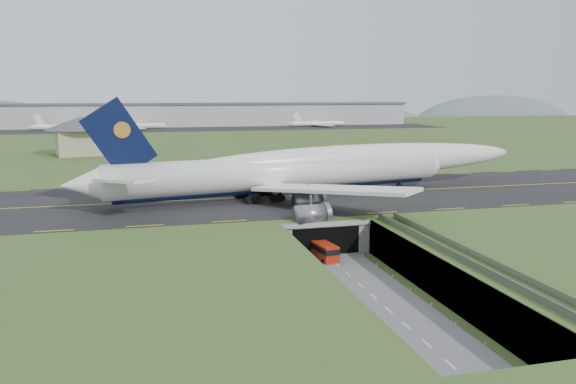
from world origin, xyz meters
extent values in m
plane|color=#3C5823|center=(0.00, 0.00, 0.00)|extent=(900.00, 900.00, 0.00)
cube|color=gray|center=(0.00, 0.00, 3.00)|extent=(800.00, 800.00, 6.00)
cube|color=slate|center=(0.00, -7.50, 0.10)|extent=(12.00, 75.00, 0.20)
cube|color=black|center=(0.00, 33.00, 6.09)|extent=(800.00, 44.00, 0.18)
cube|color=gray|center=(0.00, 19.00, 5.50)|extent=(16.00, 22.00, 1.00)
cube|color=gray|center=(-7.00, 19.00, 3.00)|extent=(2.00, 22.00, 6.00)
cube|color=gray|center=(7.00, 19.00, 3.00)|extent=(2.00, 22.00, 6.00)
cube|color=black|center=(0.00, 14.00, 2.50)|extent=(12.00, 12.00, 5.00)
cube|color=#A8A8A3|center=(0.00, 7.95, 5.60)|extent=(17.00, 0.50, 0.80)
cube|color=#A8A8A3|center=(11.00, -18.50, 5.80)|extent=(3.00, 53.00, 0.50)
cube|color=gray|center=(9.60, -18.50, 6.55)|extent=(0.06, 53.00, 1.00)
cube|color=gray|center=(12.40, -18.50, 6.55)|extent=(0.06, 53.00, 1.00)
cylinder|color=#A8A8A3|center=(11.00, -28.00, 2.80)|extent=(0.90, 0.90, 5.60)
cylinder|color=#A8A8A3|center=(11.00, -16.00, 2.80)|extent=(0.90, 0.90, 5.60)
cylinder|color=#A8A8A3|center=(11.00, -4.00, 2.80)|extent=(0.90, 0.90, 5.60)
cylinder|color=white|center=(-1.88, 31.03, 11.51)|extent=(72.63, 19.20, 6.83)
sphere|color=white|center=(33.85, 37.26, 11.51)|extent=(7.74, 7.74, 6.69)
cone|color=white|center=(-40.76, 24.24, 11.51)|extent=(8.47, 7.67, 6.49)
ellipsoid|color=white|center=(17.42, 34.39, 13.05)|extent=(83.59, 20.59, 7.17)
ellipsoid|color=black|center=(32.80, 37.08, 12.37)|extent=(5.22, 3.76, 2.39)
cylinder|color=black|center=(-1.88, 31.03, 8.85)|extent=(68.38, 14.67, 2.87)
cube|color=white|center=(-2.71, 48.21, 10.45)|extent=(18.00, 32.59, 2.87)
cube|color=white|center=(-35.83, 33.22, 13.11)|extent=(8.21, 12.65, 1.09)
cube|color=white|center=(3.16, 14.58, 10.45)|extent=(26.24, 29.32, 2.87)
cube|color=white|center=(-33.08, 17.46, 13.11)|extent=(11.00, 12.22, 1.09)
cube|color=black|center=(-33.93, 25.43, 19.51)|extent=(13.48, 2.96, 15.10)
cylinder|color=gold|center=(-33.40, 25.52, 21.11)|extent=(3.07, 1.25, 2.99)
cylinder|color=slate|center=(-2.86, 41.14, 7.14)|extent=(6.07, 4.42, 3.52)
cylinder|color=slate|center=(-9.75, 51.31, 7.14)|extent=(6.07, 4.42, 3.52)
cylinder|color=slate|center=(0.63, 21.18, 7.14)|extent=(6.07, 4.42, 3.52)
cylinder|color=slate|center=(-2.41, 9.28, 7.14)|extent=(6.07, 4.42, 3.52)
cylinder|color=black|center=(26.71, 36.01, 6.77)|extent=(1.25, 0.73, 1.17)
cube|color=black|center=(-6.61, 30.20, 6.93)|extent=(7.59, 8.46, 1.49)
cube|color=#AC210B|center=(-1.09, 5.90, 1.56)|extent=(3.53, 7.09, 2.71)
cube|color=black|center=(-1.09, 5.90, 2.10)|extent=(3.60, 7.18, 0.90)
cube|color=black|center=(-1.09, 5.90, 0.43)|extent=(3.29, 6.61, 0.45)
cylinder|color=black|center=(-1.91, 3.49, 0.50)|extent=(0.44, 0.85, 0.81)
cylinder|color=black|center=(-2.60, 7.95, 0.50)|extent=(0.44, 0.85, 0.81)
cylinder|color=black|center=(0.42, 3.84, 0.50)|extent=(0.44, 0.85, 0.81)
cylinder|color=black|center=(-0.27, 8.31, 0.50)|extent=(0.44, 0.85, 0.81)
cube|color=tan|center=(-51.24, 131.07, 10.54)|extent=(20.29, 20.29, 9.09)
cone|color=#4C4C51|center=(-51.24, 131.07, 17.36)|extent=(29.76, 29.76, 4.54)
cube|color=#B2B2B2|center=(0.00, 300.00, 13.50)|extent=(300.00, 22.00, 15.00)
cube|color=#4C4C51|center=(0.00, 300.00, 21.00)|extent=(302.00, 24.00, 1.20)
cube|color=black|center=(0.00, 270.00, 6.14)|extent=(320.00, 50.00, 0.08)
cylinder|color=white|center=(-75.33, 275.00, 8.18)|extent=(34.00, 3.20, 3.20)
cylinder|color=white|center=(-35.41, 275.00, 8.18)|extent=(34.00, 3.20, 3.20)
cylinder|color=white|center=(81.33, 275.00, 8.18)|extent=(34.00, 3.20, 3.20)
ellipsoid|color=slate|center=(120.00, 430.00, -4.00)|extent=(260.00, 91.00, 44.00)
ellipsoid|color=slate|center=(320.00, 430.00, -4.00)|extent=(180.00, 63.00, 60.00)
camera|label=1|loc=(-29.33, -80.80, 27.57)|focal=35.00mm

